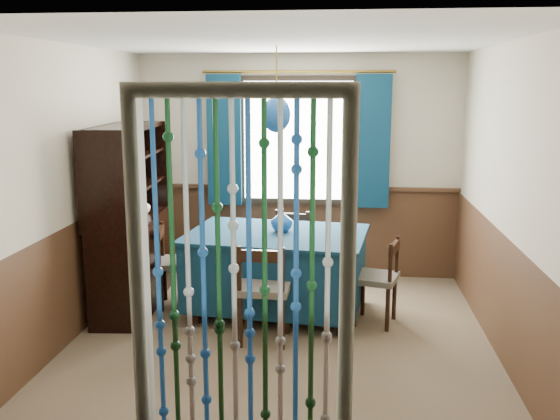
# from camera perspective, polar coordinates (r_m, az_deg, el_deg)

# --- Properties ---
(floor) EXTENTS (4.00, 4.00, 0.00)m
(floor) POSITION_cam_1_polar(r_m,az_deg,el_deg) (5.44, 0.01, -12.02)
(floor) COLOR brown
(floor) RESTS_ON ground
(ceiling) EXTENTS (4.00, 4.00, 0.00)m
(ceiling) POSITION_cam_1_polar(r_m,az_deg,el_deg) (5.01, 0.01, 15.24)
(ceiling) COLOR silver
(ceiling) RESTS_ON ground
(wall_back) EXTENTS (3.60, 0.00, 3.60)m
(wall_back) POSITION_cam_1_polar(r_m,az_deg,el_deg) (7.05, 1.67, 3.95)
(wall_back) COLOR beige
(wall_back) RESTS_ON ground
(wall_front) EXTENTS (3.60, 0.00, 3.60)m
(wall_front) POSITION_cam_1_polar(r_m,az_deg,el_deg) (3.15, -3.72, -5.54)
(wall_front) COLOR beige
(wall_front) RESTS_ON ground
(wall_left) EXTENTS (0.00, 4.00, 4.00)m
(wall_left) POSITION_cam_1_polar(r_m,az_deg,el_deg) (5.55, -18.80, 1.31)
(wall_left) COLOR beige
(wall_left) RESTS_ON ground
(wall_right) EXTENTS (0.00, 4.00, 4.00)m
(wall_right) POSITION_cam_1_polar(r_m,az_deg,el_deg) (5.21, 20.09, 0.60)
(wall_right) COLOR beige
(wall_right) RESTS_ON ground
(wainscot_back) EXTENTS (3.60, 0.00, 3.60)m
(wainscot_back) POSITION_cam_1_polar(r_m,az_deg,el_deg) (7.17, 1.63, -2.02)
(wainscot_back) COLOR #472C1B
(wainscot_back) RESTS_ON ground
(wainscot_front) EXTENTS (3.60, 0.00, 3.60)m
(wainscot_front) POSITION_cam_1_polar(r_m,az_deg,el_deg) (3.46, -3.51, -17.44)
(wainscot_front) COLOR #472C1B
(wainscot_front) RESTS_ON ground
(wainscot_left) EXTENTS (0.00, 4.00, 4.00)m
(wainscot_left) POSITION_cam_1_polar(r_m,az_deg,el_deg) (5.72, -18.18, -6.10)
(wainscot_left) COLOR #472C1B
(wainscot_left) RESTS_ON ground
(wainscot_right) EXTENTS (0.00, 4.00, 4.00)m
(wainscot_right) POSITION_cam_1_polar(r_m,az_deg,el_deg) (5.39, 19.39, -7.25)
(wainscot_right) COLOR #472C1B
(wainscot_right) RESTS_ON ground
(window) EXTENTS (1.32, 0.12, 1.42)m
(window) POSITION_cam_1_polar(r_m,az_deg,el_deg) (6.96, 1.66, 6.35)
(window) COLOR black
(window) RESTS_ON wall_back
(doorway) EXTENTS (1.16, 0.12, 2.18)m
(doorway) POSITION_cam_1_polar(r_m,az_deg,el_deg) (3.27, -3.50, -8.59)
(doorway) COLOR silver
(doorway) RESTS_ON ground
(dining_table) EXTENTS (1.77, 1.32, 0.79)m
(dining_table) POSITION_cam_1_polar(r_m,az_deg,el_deg) (5.95, -0.30, -5.25)
(dining_table) COLOR #0D2F47
(dining_table) RESTS_ON floor
(chair_near) EXTENTS (0.44, 0.42, 0.88)m
(chair_near) POSITION_cam_1_polar(r_m,az_deg,el_deg) (5.30, -1.53, -7.28)
(chair_near) COLOR black
(chair_near) RESTS_ON floor
(chair_far) EXTENTS (0.49, 0.47, 0.85)m
(chair_far) POSITION_cam_1_polar(r_m,az_deg,el_deg) (6.58, 0.77, -3.68)
(chair_far) COLOR black
(chair_far) RESTS_ON floor
(chair_left) EXTENTS (0.45, 0.47, 0.82)m
(chair_left) POSITION_cam_1_polar(r_m,az_deg,el_deg) (6.25, -9.57, -4.78)
(chair_left) COLOR black
(chair_left) RESTS_ON floor
(chair_right) EXTENTS (0.47, 0.48, 0.80)m
(chair_right) POSITION_cam_1_polar(r_m,az_deg,el_deg) (5.78, 9.00, -6.21)
(chair_right) COLOR black
(chair_right) RESTS_ON floor
(sideboard) EXTENTS (0.58, 1.40, 1.79)m
(sideboard) POSITION_cam_1_polar(r_m,az_deg,el_deg) (6.25, -13.53, -3.25)
(sideboard) COLOR black
(sideboard) RESTS_ON floor
(pendant_lamp) EXTENTS (0.26, 0.26, 0.77)m
(pendant_lamp) POSITION_cam_1_polar(r_m,az_deg,el_deg) (5.71, -0.32, 8.72)
(pendant_lamp) COLOR olive
(pendant_lamp) RESTS_ON ceiling
(vase_table) EXTENTS (0.24, 0.24, 0.20)m
(vase_table) POSITION_cam_1_polar(r_m,az_deg,el_deg) (5.91, 0.17, -1.03)
(vase_table) COLOR #14468F
(vase_table) RESTS_ON dining_table
(bowl_shelf) EXTENTS (0.24, 0.24, 0.05)m
(bowl_shelf) POSITION_cam_1_polar(r_m,az_deg,el_deg) (5.80, -14.32, 1.95)
(bowl_shelf) COLOR beige
(bowl_shelf) RESTS_ON sideboard
(vase_sideboard) EXTENTS (0.19, 0.19, 0.18)m
(vase_sideboard) POSITION_cam_1_polar(r_m,az_deg,el_deg) (6.37, -12.47, 0.47)
(vase_sideboard) COLOR beige
(vase_sideboard) RESTS_ON sideboard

